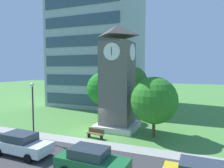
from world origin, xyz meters
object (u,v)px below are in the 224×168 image
Objects in this scene: clock_tower at (117,83)px; parked_car_green at (92,161)px; park_bench at (95,133)px; parked_car_white at (22,144)px; tree_by_building at (103,88)px; street_lamp at (33,104)px; tree_streetside at (154,100)px; tree_near_tower at (133,81)px.

clock_tower is 11.01m from parked_car_green.
parked_car_white reaches higher than park_bench.
tree_by_building reaches higher than parked_car_white.
tree_by_building is 1.33× the size of parked_car_green.
parked_car_white is (-3.59, -5.60, 0.40)m from park_bench.
park_bench is 0.29× the size of tree_by_building.
tree_streetside reaches higher than street_lamp.
tree_streetside is 9.24m from parked_car_green.
tree_near_tower reaches higher than tree_streetside.
tree_streetside is (5.64, -12.45, -1.08)m from tree_near_tower.
clock_tower is at bearing 64.39° from parked_car_white.
parked_car_white is 6.44m from parked_car_green.
parked_car_green is (8.12, -3.77, -2.50)m from street_lamp.
tree_near_tower is 1.12× the size of tree_by_building.
parked_car_white is at bearing 174.30° from parked_car_green.
parked_car_white is (1.71, -3.13, -2.50)m from street_lamp.
tree_streetside is at bearing -65.61° from tree_near_tower.
tree_streetside is 12.09m from parked_car_white.
tree_by_building reaches higher than tree_streetside.
tree_near_tower reaches higher than park_bench.
tree_by_building is 1.30× the size of parked_car_white.
parked_car_green is (2.82, -6.24, 0.40)m from park_bench.
clock_tower is at bearing 101.05° from parked_car_green.
tree_streetside is at bearing 41.82° from parked_car_white.
tree_near_tower is 20.90m from parked_car_white.
clock_tower is 2.36× the size of parked_car_white.
clock_tower reaches higher than tree_by_building.
tree_by_building reaches higher than street_lamp.
street_lamp is at bearing -155.75° from tree_streetside.
tree_streetside reaches higher than parked_car_green.
park_bench is 6.86m from parked_car_green.
tree_streetside is at bearing -31.53° from tree_by_building.
street_lamp is at bearing 155.11° from parked_car_green.
tree_streetside reaches higher than park_bench.
park_bench is 0.26× the size of tree_near_tower.
tree_streetside is 1.23× the size of parked_car_white.
parked_car_white is 1.02× the size of parked_car_green.
park_bench is 0.38× the size of parked_car_white.
tree_near_tower is 1.19× the size of tree_streetside.
tree_near_tower reaches higher than parked_car_white.
tree_by_building is at bearing -102.17° from tree_near_tower.
clock_tower is at bearing -44.90° from tree_by_building.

